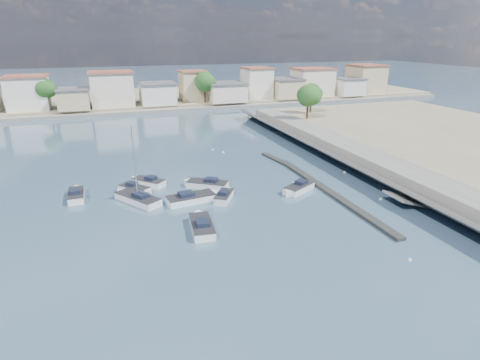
# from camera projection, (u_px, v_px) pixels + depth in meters

# --- Properties ---
(ground) EXTENTS (400.00, 400.00, 0.00)m
(ground) POSITION_uv_depth(u_px,v_px,m) (209.00, 140.00, 73.06)
(ground) COLOR #324D64
(ground) RESTS_ON ground
(seawall_walkway) EXTENTS (5.00, 90.00, 1.80)m
(seawall_walkway) POSITION_uv_depth(u_px,v_px,m) (392.00, 169.00, 54.38)
(seawall_walkway) COLOR slate
(seawall_walkway) RESTS_ON ground
(breakwater) EXTENTS (2.00, 31.02, 0.35)m
(breakwater) POSITION_uv_depth(u_px,v_px,m) (317.00, 184.00, 50.80)
(breakwater) COLOR black
(breakwater) RESTS_ON ground
(far_shore_land) EXTENTS (160.00, 40.00, 1.40)m
(far_shore_land) POSITION_uv_depth(u_px,v_px,m) (164.00, 97.00, 119.10)
(far_shore_land) COLOR gray
(far_shore_land) RESTS_ON ground
(far_shore_quay) EXTENTS (160.00, 2.50, 0.80)m
(far_shore_quay) POSITION_uv_depth(u_px,v_px,m) (177.00, 110.00, 100.51)
(far_shore_quay) COLOR slate
(far_shore_quay) RESTS_ON ground
(far_town) EXTENTS (113.01, 12.80, 8.35)m
(far_town) POSITION_uv_depth(u_px,v_px,m) (212.00, 87.00, 107.52)
(far_town) COLOR beige
(far_town) RESTS_ON far_shore_land
(shore_trees) EXTENTS (74.56, 38.32, 7.92)m
(shore_trees) POSITION_uv_depth(u_px,v_px,m) (212.00, 86.00, 98.52)
(shore_trees) COLOR #38281E
(shore_trees) RESTS_ON ground
(motorboat_a) EXTENTS (2.54, 5.78, 1.48)m
(motorboat_a) POSITION_uv_depth(u_px,v_px,m) (201.00, 225.00, 39.22)
(motorboat_a) COLOR white
(motorboat_a) RESTS_ON ground
(motorboat_b) EXTENTS (3.21, 3.97, 1.48)m
(motorboat_b) POSITION_uv_depth(u_px,v_px,m) (225.00, 196.00, 46.37)
(motorboat_b) COLOR white
(motorboat_b) RESTS_ON ground
(motorboat_c) EXTENTS (5.25, 4.41, 1.48)m
(motorboat_c) POSITION_uv_depth(u_px,v_px,m) (205.00, 184.00, 50.07)
(motorboat_c) COLOR white
(motorboat_c) RESTS_ON ground
(motorboat_d) EXTENTS (4.71, 3.77, 1.48)m
(motorboat_d) POSITION_uv_depth(u_px,v_px,m) (298.00, 189.00, 48.66)
(motorboat_d) COLOR white
(motorboat_d) RESTS_ON ground
(motorboat_e) EXTENTS (1.76, 4.80, 1.48)m
(motorboat_e) POSITION_uv_depth(u_px,v_px,m) (76.00, 195.00, 46.75)
(motorboat_e) COLOR white
(motorboat_e) RESTS_ON ground
(motorboat_f) EXTENTS (4.21, 4.23, 1.48)m
(motorboat_f) POSITION_uv_depth(u_px,v_px,m) (147.00, 182.00, 50.86)
(motorboat_f) COLOR white
(motorboat_f) RESTS_ON ground
(motorboat_g) EXTENTS (3.74, 3.99, 1.48)m
(motorboat_g) POSITION_uv_depth(u_px,v_px,m) (136.00, 190.00, 48.31)
(motorboat_g) COLOR white
(motorboat_g) RESTS_ON ground
(motorboat_h) EXTENTS (6.19, 2.90, 1.48)m
(motorboat_h) POSITION_uv_depth(u_px,v_px,m) (193.00, 198.00, 45.80)
(motorboat_h) COLOR white
(motorboat_h) RESTS_ON ground
(sailboat) EXTENTS (5.01, 6.14, 9.00)m
(sailboat) POSITION_uv_depth(u_px,v_px,m) (136.00, 198.00, 45.70)
(sailboat) COLOR white
(sailboat) RESTS_ON ground
(mooring_buoys) EXTENTS (14.53, 39.43, 0.35)m
(mooring_buoys) POSITION_uv_depth(u_px,v_px,m) (296.00, 179.00, 53.13)
(mooring_buoys) COLOR white
(mooring_buoys) RESTS_ON ground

